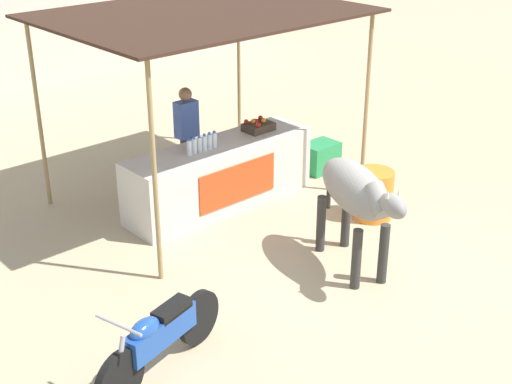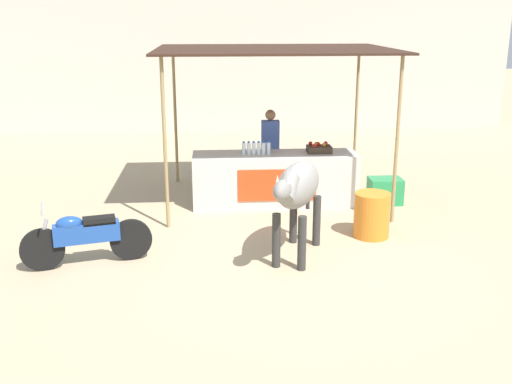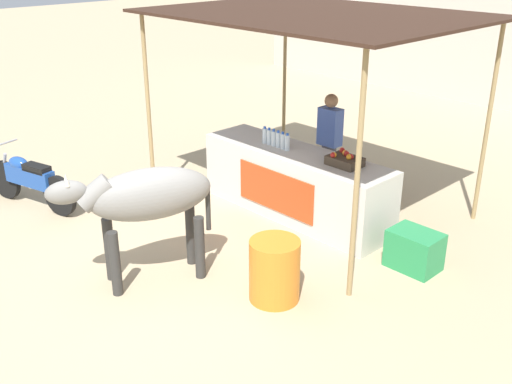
% 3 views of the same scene
% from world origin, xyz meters
% --- Properties ---
extents(ground_plane, '(60.00, 60.00, 0.00)m').
position_xyz_m(ground_plane, '(0.00, 0.00, 0.00)').
color(ground_plane, tan).
extents(stall_counter, '(3.00, 0.82, 0.96)m').
position_xyz_m(stall_counter, '(0.00, 2.20, 0.48)').
color(stall_counter, beige).
rests_on(stall_counter, ground).
extents(stall_awning, '(4.20, 3.20, 2.82)m').
position_xyz_m(stall_awning, '(0.00, 2.50, 2.70)').
color(stall_awning, '#382319').
rests_on(stall_awning, ground).
extents(water_bottle_row, '(0.52, 0.07, 0.25)m').
position_xyz_m(water_bottle_row, '(-0.35, 2.15, 1.07)').
color(water_bottle_row, silver).
rests_on(water_bottle_row, stall_counter).
extents(fruit_crate, '(0.44, 0.32, 0.18)m').
position_xyz_m(fruit_crate, '(0.81, 2.25, 1.04)').
color(fruit_crate, '#3F3326').
rests_on(fruit_crate, stall_counter).
extents(vendor_behind_counter, '(0.34, 0.22, 1.65)m').
position_xyz_m(vendor_behind_counter, '(-0.02, 2.95, 0.85)').
color(vendor_behind_counter, '#383842').
rests_on(vendor_behind_counter, ground).
extents(cooler_box, '(0.60, 0.44, 0.48)m').
position_xyz_m(cooler_box, '(2.05, 2.10, 0.24)').
color(cooler_box, '#268C4C').
rests_on(cooler_box, ground).
extents(water_barrel, '(0.56, 0.56, 0.72)m').
position_xyz_m(water_barrel, '(1.35, 0.40, 0.36)').
color(water_barrel, orange).
rests_on(water_barrel, ground).
extents(cow, '(1.01, 1.82, 1.44)m').
position_xyz_m(cow, '(0.05, -0.35, 1.03)').
color(cow, gray).
rests_on(cow, ground).
extents(motorcycle_parked, '(1.76, 0.67, 0.90)m').
position_xyz_m(motorcycle_parked, '(-2.92, -0.42, 0.43)').
color(motorcycle_parked, black).
rests_on(motorcycle_parked, ground).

